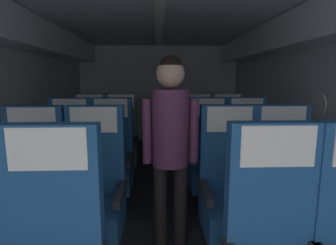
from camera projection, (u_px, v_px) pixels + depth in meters
name	position (u px, v px, depth m)	size (l,w,h in m)	color
ground	(161.00, 204.00, 3.00)	(3.78, 6.75, 0.02)	#23282D
fuselage_shell	(160.00, 62.00, 3.00)	(3.66, 6.40, 2.19)	silver
seat_b_left_window	(33.00, 198.00, 2.01)	(0.48, 0.51, 1.20)	#38383D
seat_b_left_aisle	(94.00, 197.00, 2.04)	(0.48, 0.51, 1.20)	#38383D
seat_b_right_aisle	(284.00, 194.00, 2.09)	(0.48, 0.51, 1.20)	#38383D
seat_b_right_window	(230.00, 195.00, 2.08)	(0.48, 0.51, 1.20)	#38383D
seat_c_left_window	(70.00, 163.00, 2.86)	(0.48, 0.51, 1.20)	#38383D
seat_c_left_aisle	(111.00, 162.00, 2.87)	(0.48, 0.51, 1.20)	#38383D
seat_c_right_aisle	(247.00, 160.00, 2.95)	(0.48, 0.51, 1.20)	#38383D
seat_c_right_window	(208.00, 161.00, 2.93)	(0.48, 0.51, 1.20)	#38383D
seat_d_left_window	(90.00, 144.00, 3.70)	(0.48, 0.51, 1.20)	#38383D
seat_d_left_aisle	(122.00, 143.00, 3.72)	(0.48, 0.51, 1.20)	#38383D
seat_d_right_aisle	(228.00, 143.00, 3.77)	(0.48, 0.51, 1.20)	#38383D
seat_d_right_window	(197.00, 143.00, 3.75)	(0.48, 0.51, 1.20)	#38383D
flight_attendant	(170.00, 136.00, 2.02)	(0.43, 0.28, 1.58)	black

